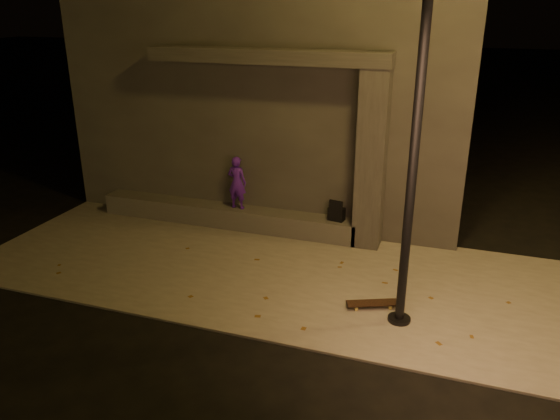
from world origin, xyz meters
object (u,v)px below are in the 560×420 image
at_px(column, 371,161).
at_px(street_lamp_0, 424,40).
at_px(skateboard, 372,303).
at_px(backpack, 337,213).
at_px(skateboarder, 237,183).

xyz_separation_m(column, street_lamp_0, (1.04, -2.76, 2.47)).
relative_size(skateboard, street_lamp_0, 0.11).
distance_m(backpack, skateboard, 2.83).
xyz_separation_m(skateboarder, street_lamp_0, (3.95, -2.76, 3.23)).
bearing_deg(skateboarder, column, -175.42).
xyz_separation_m(backpack, street_lamp_0, (1.70, -2.76, 3.66)).
bearing_deg(backpack, column, 9.56).
relative_size(skateboarder, skateboard, 1.36).
bearing_deg(column, skateboarder, 180.00).
relative_size(skateboarder, street_lamp_0, 0.15).
bearing_deg(skateboard, column, 79.53).
bearing_deg(backpack, skateboarder, -170.44).
xyz_separation_m(column, backpack, (-0.66, -0.00, -1.19)).
bearing_deg(street_lamp_0, column, 110.65).
bearing_deg(column, backpack, -180.00).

